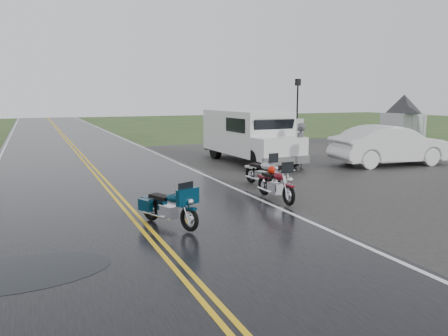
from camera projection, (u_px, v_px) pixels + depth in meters
name	position (u px, v px, depth m)	size (l,w,h in m)	color
ground	(147.00, 232.00, 9.92)	(120.00, 120.00, 0.00)	#2D471E
road	(91.00, 167.00, 18.95)	(8.00, 100.00, 0.04)	black
parking_pad	(370.00, 168.00, 18.82)	(14.00, 24.00, 0.03)	black
visitor_center	(404.00, 107.00, 28.34)	(16.00, 10.00, 4.80)	#A8AAAD
motorcycle_red	(289.00, 187.00, 12.02)	(0.74, 2.03, 1.20)	#590A14
motorcycle_teal	(189.00, 210.00, 9.71)	(0.69, 1.90, 1.12)	#052A3E
motorcycle_silver	(275.00, 174.00, 14.05)	(0.72, 1.99, 1.17)	#B5B7BD
van_white	(254.00, 141.00, 17.96)	(2.36, 6.29, 2.47)	white
person_at_van	(300.00, 147.00, 18.11)	(0.71, 0.47, 1.95)	#4A4A4F
sedan_white	(390.00, 146.00, 19.45)	(1.86, 5.33, 1.76)	silver
lamp_post_far_right	(297.00, 113.00, 25.97)	(0.36, 0.36, 4.14)	black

